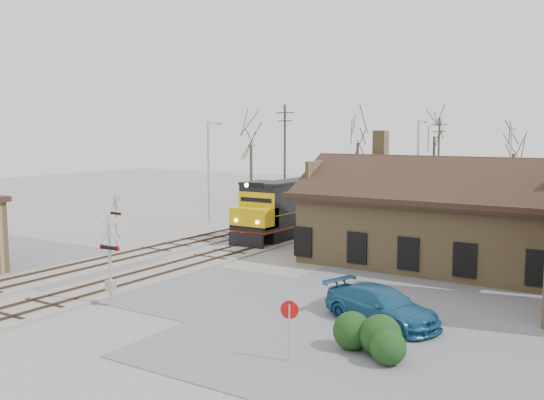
{
  "coord_description": "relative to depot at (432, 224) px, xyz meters",
  "views": [
    {
      "loc": [
        23.08,
        -22.9,
        7.85
      ],
      "look_at": [
        2.64,
        9.0,
        3.53
      ],
      "focal_mm": 40.0,
      "sensor_mm": 36.0,
      "label": 1
    }
  ],
  "objects": [
    {
      "name": "utility_pole_b",
      "position": [
        -10.37,
        34.11,
        2.51
      ],
      "size": [
        2.0,
        0.24,
        9.39
      ],
      "color": "#382D23",
      "rests_on": "ground"
    },
    {
      "name": "ground",
      "position": [
        -11.99,
        -12.0,
        -2.41
      ],
      "size": [
        140.0,
        140.0,
        0.0
      ],
      "primitive_type": "plane",
      "color": "#9F9A8F",
      "rests_on": "ground"
    },
    {
      "name": "track_main",
      "position": [
        -11.99,
        3.0,
        -2.34
      ],
      "size": [
        3.4,
        90.0,
        0.24
      ],
      "color": "#9F9A8F",
      "rests_on": "ground"
    },
    {
      "name": "streetlight_a",
      "position": [
        -21.79,
        6.34,
        2.46
      ],
      "size": [
        0.25,
        2.04,
        8.67
      ],
      "color": "#A5A8AD",
      "rests_on": "ground"
    },
    {
      "name": "locomotive_lead",
      "position": [
        -11.99,
        7.08,
        -0.11
      ],
      "size": [
        2.94,
        19.68,
        4.37
      ],
      "color": "black",
      "rests_on": "ground"
    },
    {
      "name": "crossbuck_far",
      "position": [
        -19.06,
        -7.04,
        -0.63
      ],
      "size": [
        1.07,
        0.28,
        3.74
      ],
      "rotation": [
        0.0,
        0.0,
        3.09
      ],
      "color": "#A5A8AD",
      "rests_on": "ground"
    },
    {
      "name": "streetlight_c",
      "position": [
        -0.83,
        25.74,
        2.25
      ],
      "size": [
        0.25,
        2.04,
        8.25
      ],
      "color": "#A5A8AD",
      "rests_on": "ground"
    },
    {
      "name": "tree_b",
      "position": [
        -17.61,
        27.74,
        5.2
      ],
      "size": [
        4.36,
        4.36,
        10.69
      ],
      "color": "#382D23",
      "rests_on": "ground"
    },
    {
      "name": "locomotive_trailing",
      "position": [
        -11.99,
        27.03,
        -0.11
      ],
      "size": [
        2.94,
        19.68,
        4.13
      ],
      "color": "black",
      "rests_on": "ground"
    },
    {
      "name": "hedge_c",
      "position": [
        3.78,
        -16.25,
        -1.79
      ],
      "size": [
        1.23,
        1.23,
        1.23
      ],
      "primitive_type": "sphere",
      "color": "#143411",
      "rests_on": "ground"
    },
    {
      "name": "hedge_a",
      "position": [
        2.13,
        -15.57,
        -1.71
      ],
      "size": [
        1.4,
        1.4,
        1.4
      ],
      "primitive_type": "sphere",
      "color": "#143411",
      "rests_on": "ground"
    },
    {
      "name": "parked_car",
      "position": [
        1.89,
        -12.25,
        -1.65
      ],
      "size": [
        5.59,
        3.63,
        1.51
      ],
      "primitive_type": "imported",
      "rotation": [
        0.0,
        0.0,
        1.25
      ],
      "color": "navy",
      "rests_on": "ground"
    },
    {
      "name": "tree_c",
      "position": [
        -11.31,
        35.34,
        6.01
      ],
      "size": [
        4.82,
        4.82,
        11.82
      ],
      "color": "#382D23",
      "rests_on": "ground"
    },
    {
      "name": "utility_pole_a",
      "position": [
        -20.32,
        16.47,
        3.05
      ],
      "size": [
        2.0,
        0.24,
        10.46
      ],
      "color": "#382D23",
      "rests_on": "ground"
    },
    {
      "name": "crossbuck_near",
      "position": [
        -9.37,
        -16.43,
        -0.48
      ],
      "size": [
        1.18,
        0.31,
        4.12
      ],
      "rotation": [
        0.0,
        0.0,
        0.06
      ],
      "color": "#A5A8AD",
      "rests_on": "ground"
    },
    {
      "name": "track_siding",
      "position": [
        -16.49,
        3.0,
        -2.34
      ],
      "size": [
        3.4,
        90.0,
        0.24
      ],
      "color": "#9F9A8F",
      "rests_on": "ground"
    },
    {
      "name": "tree_d",
      "position": [
        -1.26,
        29.16,
        4.12
      ],
      "size": [
        3.75,
        3.75,
        9.18
      ],
      "color": "#382D23",
      "rests_on": "ground"
    },
    {
      "name": "road",
      "position": [
        -11.99,
        -12.0,
        -2.39
      ],
      "size": [
        60.0,
        9.0,
        0.03
      ],
      "primitive_type": "cube",
      "color": "slate",
      "rests_on": "ground"
    },
    {
      "name": "parking_lot",
      "position": [
        6.01,
        -8.0,
        -2.39
      ],
      "size": [
        22.0,
        26.0,
        0.03
      ],
      "primitive_type": "cube",
      "color": "slate",
      "rests_on": "ground"
    },
    {
      "name": "tree_a",
      "position": [
        -26.77,
        19.92,
        4.97
      ],
      "size": [
        4.23,
        4.23,
        10.36
      ],
      "color": "#382D23",
      "rests_on": "ground"
    },
    {
      "name": "streetlight_b",
      "position": [
        -4.92,
        11.46,
        2.51
      ],
      "size": [
        0.25,
        2.04,
        8.77
      ],
      "color": "#A5A8AD",
      "rests_on": "ground"
    },
    {
      "name": "depot",
      "position": [
        0.0,
        0.0,
        0.0
      ],
      "size": [
        15.2,
        9.31,
        7.9
      ],
      "color": "#93774C",
      "rests_on": "ground"
    },
    {
      "name": "do_not_enter_sign",
      "position": [
        0.82,
        -17.79,
        -0.9
      ],
      "size": [
        0.62,
        0.24,
        2.15
      ],
      "rotation": [
        0.0,
        0.0,
        0.32
      ],
      "color": "#A5A8AD",
      "rests_on": "ground"
    },
    {
      "name": "hedge_b",
      "position": [
        3.24,
        -15.6,
        -1.67
      ],
      "size": [
        1.48,
        1.48,
        1.48
      ],
      "primitive_type": "sphere",
      "color": "#143411",
      "rests_on": "ground"
    }
  ]
}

